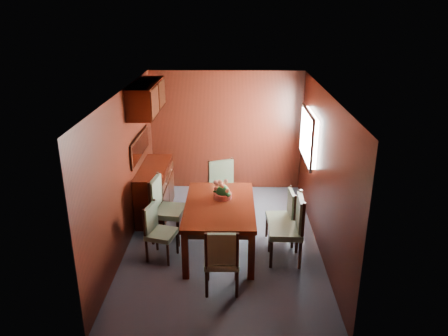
{
  "coord_description": "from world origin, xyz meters",
  "views": [
    {
      "loc": [
        0.17,
        -6.14,
        3.59
      ],
      "look_at": [
        0.0,
        0.58,
        1.05
      ],
      "focal_mm": 35.0,
      "sensor_mm": 36.0,
      "label": 1
    }
  ],
  "objects_px": {
    "dining_table": "(220,211)",
    "chair_left_near": "(157,229)",
    "chair_right_near": "(291,225)",
    "chair_head": "(222,257)",
    "sideboard": "(155,190)",
    "flower_centerpiece": "(223,190)"
  },
  "relations": [
    {
      "from": "chair_right_near",
      "to": "flower_centerpiece",
      "type": "distance_m",
      "value": 1.17
    },
    {
      "from": "chair_left_near",
      "to": "chair_right_near",
      "type": "xyz_separation_m",
      "value": [
        1.96,
        -0.04,
        0.1
      ]
    },
    {
      "from": "dining_table",
      "to": "flower_centerpiece",
      "type": "relative_size",
      "value": 5.64
    },
    {
      "from": "sideboard",
      "to": "chair_left_near",
      "type": "xyz_separation_m",
      "value": [
        0.29,
        -1.47,
        0.03
      ]
    },
    {
      "from": "chair_left_near",
      "to": "chair_head",
      "type": "xyz_separation_m",
      "value": [
        0.98,
        -0.83,
        0.05
      ]
    },
    {
      "from": "chair_right_near",
      "to": "chair_head",
      "type": "xyz_separation_m",
      "value": [
        -0.98,
        -0.79,
        -0.06
      ]
    },
    {
      "from": "sideboard",
      "to": "dining_table",
      "type": "distance_m",
      "value": 1.73
    },
    {
      "from": "chair_left_near",
      "to": "chair_head",
      "type": "bearing_deg",
      "value": 65.09
    },
    {
      "from": "dining_table",
      "to": "chair_left_near",
      "type": "bearing_deg",
      "value": -165.71
    },
    {
      "from": "sideboard",
      "to": "dining_table",
      "type": "height_order",
      "value": "sideboard"
    },
    {
      "from": "chair_left_near",
      "to": "chair_head",
      "type": "height_order",
      "value": "chair_head"
    },
    {
      "from": "chair_left_near",
      "to": "chair_right_near",
      "type": "height_order",
      "value": "chair_right_near"
    },
    {
      "from": "sideboard",
      "to": "chair_left_near",
      "type": "height_order",
      "value": "sideboard"
    },
    {
      "from": "chair_head",
      "to": "flower_centerpiece",
      "type": "relative_size",
      "value": 3.21
    },
    {
      "from": "dining_table",
      "to": "chair_head",
      "type": "xyz_separation_m",
      "value": [
        0.06,
        -1.07,
        -0.14
      ]
    },
    {
      "from": "dining_table",
      "to": "chair_right_near",
      "type": "height_order",
      "value": "chair_right_near"
    },
    {
      "from": "chair_left_near",
      "to": "chair_right_near",
      "type": "bearing_deg",
      "value": 104.19
    },
    {
      "from": "dining_table",
      "to": "chair_left_near",
      "type": "distance_m",
      "value": 0.97
    },
    {
      "from": "chair_left_near",
      "to": "flower_centerpiece",
      "type": "relative_size",
      "value": 2.91
    },
    {
      "from": "sideboard",
      "to": "chair_right_near",
      "type": "distance_m",
      "value": 2.71
    },
    {
      "from": "sideboard",
      "to": "chair_head",
      "type": "height_order",
      "value": "chair_head"
    },
    {
      "from": "sideboard",
      "to": "chair_left_near",
      "type": "bearing_deg",
      "value": -78.86
    }
  ]
}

